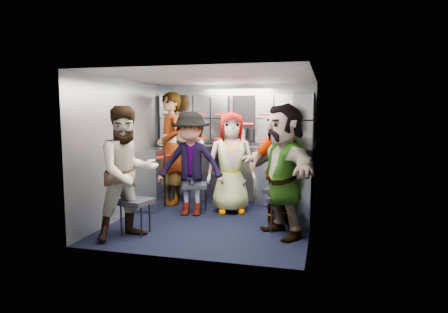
% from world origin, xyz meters
% --- Properties ---
extents(floor, '(3.00, 3.00, 0.00)m').
position_xyz_m(floor, '(0.00, 0.00, 0.00)').
color(floor, black).
rests_on(floor, ground).
extents(wall_back, '(2.80, 0.04, 2.10)m').
position_xyz_m(wall_back, '(0.00, 1.50, 1.05)').
color(wall_back, '#9499A1').
rests_on(wall_back, ground).
extents(wall_left, '(0.04, 3.00, 2.10)m').
position_xyz_m(wall_left, '(-1.40, 0.00, 1.05)').
color(wall_left, '#9499A1').
rests_on(wall_left, ground).
extents(wall_right, '(0.04, 3.00, 2.10)m').
position_xyz_m(wall_right, '(1.40, 0.00, 1.05)').
color(wall_right, '#9499A1').
rests_on(wall_right, ground).
extents(ceiling, '(2.80, 3.00, 0.02)m').
position_xyz_m(ceiling, '(0.00, 0.00, 2.10)').
color(ceiling, silver).
rests_on(ceiling, wall_back).
extents(cart_bank_back, '(2.68, 0.38, 0.99)m').
position_xyz_m(cart_bank_back, '(0.00, 1.29, 0.49)').
color(cart_bank_back, '#989DA8').
rests_on(cart_bank_back, ground).
extents(cart_bank_left, '(0.38, 0.76, 0.99)m').
position_xyz_m(cart_bank_left, '(-1.19, 0.56, 0.49)').
color(cart_bank_left, '#989DA8').
rests_on(cart_bank_left, ground).
extents(counter, '(2.68, 0.42, 0.03)m').
position_xyz_m(counter, '(0.00, 1.29, 1.01)').
color(counter, '#AFB1B6').
rests_on(counter, cart_bank_back).
extents(locker_bank_back, '(2.68, 0.28, 0.82)m').
position_xyz_m(locker_bank_back, '(0.00, 1.35, 1.49)').
color(locker_bank_back, '#989DA8').
rests_on(locker_bank_back, wall_back).
extents(locker_bank_right, '(0.28, 1.00, 0.82)m').
position_xyz_m(locker_bank_right, '(1.25, 0.70, 1.49)').
color(locker_bank_right, '#989DA8').
rests_on(locker_bank_right, wall_right).
extents(right_cabinet, '(0.28, 1.20, 1.00)m').
position_xyz_m(right_cabinet, '(1.25, 0.60, 0.50)').
color(right_cabinet, '#989DA8').
rests_on(right_cabinet, ground).
extents(coffee_niche, '(0.46, 0.16, 0.84)m').
position_xyz_m(coffee_niche, '(0.18, 1.41, 1.47)').
color(coffee_niche, black).
rests_on(coffee_niche, wall_back).
extents(red_latch_strip, '(2.60, 0.02, 0.03)m').
position_xyz_m(red_latch_strip, '(0.00, 1.09, 0.88)').
color(red_latch_strip, '#A71203').
rests_on(red_latch_strip, cart_bank_back).
extents(jump_seat_near_left, '(0.46, 0.44, 0.46)m').
position_xyz_m(jump_seat_near_left, '(-0.84, -0.80, 0.41)').
color(jump_seat_near_left, black).
rests_on(jump_seat_near_left, ground).
extents(jump_seat_mid_left, '(0.48, 0.47, 0.46)m').
position_xyz_m(jump_seat_mid_left, '(-0.45, 0.47, 0.41)').
color(jump_seat_mid_left, black).
rests_on(jump_seat_mid_left, ground).
extents(jump_seat_center, '(0.44, 0.42, 0.48)m').
position_xyz_m(jump_seat_center, '(0.12, 0.80, 0.42)').
color(jump_seat_center, black).
rests_on(jump_seat_center, ground).
extents(jump_seat_mid_right, '(0.50, 0.48, 0.50)m').
position_xyz_m(jump_seat_mid_right, '(0.95, 0.26, 0.44)').
color(jump_seat_mid_right, black).
rests_on(jump_seat_mid_right, ground).
extents(jump_seat_near_right, '(0.41, 0.39, 0.48)m').
position_xyz_m(jump_seat_near_right, '(1.05, -0.20, 0.42)').
color(jump_seat_near_right, black).
rests_on(jump_seat_near_right, ground).
extents(attendant_standing, '(0.81, 0.84, 1.95)m').
position_xyz_m(attendant_standing, '(-1.05, 0.95, 0.97)').
color(attendant_standing, black).
rests_on(attendant_standing, ground).
extents(attendant_arc_a, '(1.01, 1.04, 1.69)m').
position_xyz_m(attendant_arc_a, '(-0.84, -0.98, 0.84)').
color(attendant_arc_a, black).
rests_on(attendant_arc_a, ground).
extents(attendant_arc_b, '(1.10, 0.70, 1.61)m').
position_xyz_m(attendant_arc_b, '(-0.45, 0.29, 0.81)').
color(attendant_arc_b, black).
rests_on(attendant_arc_b, ground).
extents(attendant_arc_c, '(0.92, 0.76, 1.61)m').
position_xyz_m(attendant_arc_c, '(0.12, 0.62, 0.80)').
color(attendant_arc_c, black).
rests_on(attendant_arc_c, ground).
extents(attendant_arc_d, '(0.97, 0.93, 1.62)m').
position_xyz_m(attendant_arc_d, '(0.95, 0.08, 0.81)').
color(attendant_arc_d, black).
rests_on(attendant_arc_d, ground).
extents(attendant_arc_e, '(1.39, 1.57, 1.72)m').
position_xyz_m(attendant_arc_e, '(1.05, -0.38, 0.86)').
color(attendant_arc_e, black).
rests_on(attendant_arc_e, ground).
extents(bottle_left, '(0.06, 0.06, 0.26)m').
position_xyz_m(bottle_left, '(-0.60, 1.24, 1.16)').
color(bottle_left, white).
rests_on(bottle_left, counter).
extents(bottle_mid, '(0.07, 0.07, 0.26)m').
position_xyz_m(bottle_mid, '(0.18, 1.24, 1.16)').
color(bottle_mid, white).
rests_on(bottle_mid, counter).
extents(bottle_right, '(0.07, 0.07, 0.23)m').
position_xyz_m(bottle_right, '(0.95, 1.24, 1.15)').
color(bottle_right, white).
rests_on(bottle_right, counter).
extents(cup_left, '(0.08, 0.08, 0.11)m').
position_xyz_m(cup_left, '(-0.56, 1.23, 1.09)').
color(cup_left, tan).
rests_on(cup_left, counter).
extents(cup_right, '(0.07, 0.07, 0.10)m').
position_xyz_m(cup_right, '(1.12, 1.23, 1.08)').
color(cup_right, tan).
rests_on(cup_right, counter).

